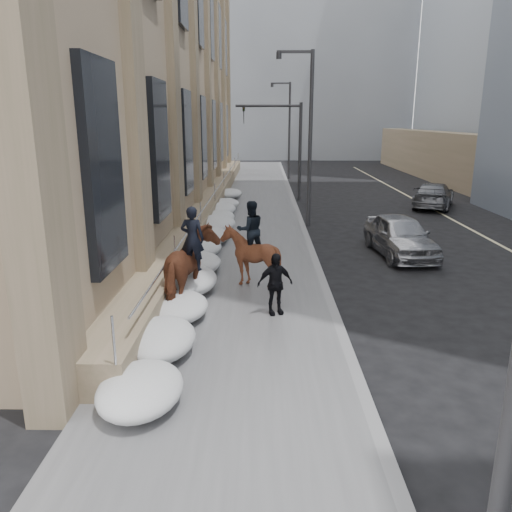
{
  "coord_description": "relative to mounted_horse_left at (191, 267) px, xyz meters",
  "views": [
    {
      "loc": [
        0.76,
        -9.79,
        5.0
      ],
      "look_at": [
        0.57,
        2.23,
        1.7
      ],
      "focal_mm": 35.0,
      "sensor_mm": 36.0,
      "label": 1
    }
  ],
  "objects": [
    {
      "name": "ground",
      "position": [
        1.17,
        -2.87,
        -1.22
      ],
      "size": [
        140.0,
        140.0,
        0.0
      ],
      "primitive_type": "plane",
      "color": "black",
      "rests_on": "ground"
    },
    {
      "name": "sidewalk",
      "position": [
        1.17,
        7.13,
        -1.16
      ],
      "size": [
        5.0,
        80.0,
        0.12
      ],
      "primitive_type": "cube",
      "color": "#504F52",
      "rests_on": "ground"
    },
    {
      "name": "curb",
      "position": [
        3.79,
        7.13,
        -1.16
      ],
      "size": [
        0.24,
        80.0,
        0.12
      ],
      "primitive_type": "cube",
      "color": "slate",
      "rests_on": "ground"
    },
    {
      "name": "lane_line",
      "position": [
        11.67,
        7.13,
        -1.22
      ],
      "size": [
        0.15,
        70.0,
        0.01
      ],
      "primitive_type": "cube",
      "color": "#BFB78C",
      "rests_on": "ground"
    },
    {
      "name": "limestone_building",
      "position": [
        -4.09,
        17.1,
        7.68
      ],
      "size": [
        6.1,
        44.0,
        18.0
      ],
      "color": "#91795F",
      "rests_on": "ground"
    },
    {
      "name": "bg_building_mid",
      "position": [
        5.17,
        57.13,
        12.78
      ],
      "size": [
        30.0,
        12.0,
        28.0
      ],
      "primitive_type": "cube",
      "color": "slate",
      "rests_on": "ground"
    },
    {
      "name": "bg_building_far",
      "position": [
        -4.83,
        69.13,
        8.78
      ],
      "size": [
        24.0,
        12.0,
        20.0
      ],
      "primitive_type": "cube",
      "color": "gray",
      "rests_on": "ground"
    },
    {
      "name": "streetlight_mid",
      "position": [
        3.91,
        11.13,
        3.36
      ],
      "size": [
        1.71,
        0.24,
        8.0
      ],
      "color": "#2D2D30",
      "rests_on": "ground"
    },
    {
      "name": "streetlight_far",
      "position": [
        3.91,
        31.13,
        3.36
      ],
      "size": [
        1.71,
        0.24,
        8.0
      ],
      "color": "#2D2D30",
      "rests_on": "ground"
    },
    {
      "name": "traffic_signal",
      "position": [
        3.24,
        19.13,
        2.78
      ],
      "size": [
        4.1,
        0.22,
        6.0
      ],
      "color": "#2D2D30",
      "rests_on": "ground"
    },
    {
      "name": "snow_bank",
      "position": [
        -0.25,
        5.24,
        -0.75
      ],
      "size": [
        1.7,
        18.1,
        0.76
      ],
      "color": "silver",
      "rests_on": "sidewalk"
    },
    {
      "name": "mounted_horse_left",
      "position": [
        0.0,
        0.0,
        0.0
      ],
      "size": [
        1.43,
        2.6,
        2.7
      ],
      "rotation": [
        0.0,
        0.0,
        3.01
      ],
      "color": "#522918",
      "rests_on": "sidewalk"
    },
    {
      "name": "mounted_horse_right",
      "position": [
        1.52,
        1.77,
        -0.05
      ],
      "size": [
        1.91,
        2.03,
        2.57
      ],
      "rotation": [
        0.0,
        0.0,
        3.47
      ],
      "color": "#4A2515",
      "rests_on": "sidewalk"
    },
    {
      "name": "pedestrian",
      "position": [
        2.22,
        -0.52,
        -0.29
      ],
      "size": [
        1.03,
        0.69,
        1.62
      ],
      "primitive_type": "imported",
      "rotation": [
        0.0,
        0.0,
        0.34
      ],
      "color": "black",
      "rests_on": "sidewalk"
    },
    {
      "name": "car_silver",
      "position": [
        7.07,
        5.77,
        -0.45
      ],
      "size": [
        2.2,
        4.69,
        1.55
      ],
      "primitive_type": "imported",
      "rotation": [
        0.0,
        0.0,
        0.08
      ],
      "color": "#97989E",
      "rests_on": "ground"
    },
    {
      "name": "car_grey",
      "position": [
        11.84,
        16.53,
        -0.49
      ],
      "size": [
        3.86,
        5.41,
        1.45
      ],
      "primitive_type": "imported",
      "rotation": [
        0.0,
        0.0,
        2.73
      ],
      "color": "#595A60",
      "rests_on": "ground"
    }
  ]
}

